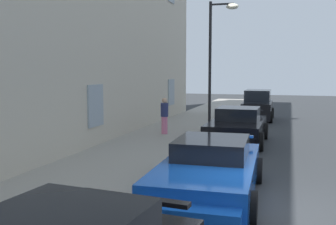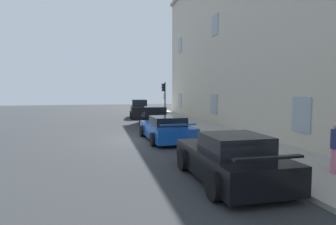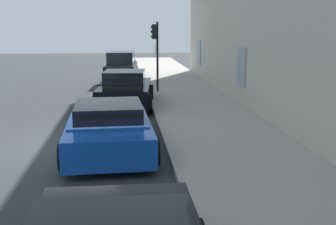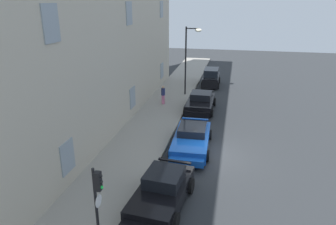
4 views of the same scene
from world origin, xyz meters
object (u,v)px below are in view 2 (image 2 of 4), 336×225
at_px(hatchback_parked, 139,109).
at_px(traffic_light, 164,94).
at_px(sportscar_yellow_flank, 165,129).
at_px(sportscar_red_lead, 154,118).
at_px(sportscar_white_middle, 227,159).
at_px(pedestrian_admiring, 336,147).

height_order(hatchback_parked, traffic_light, traffic_light).
xyz_separation_m(sportscar_yellow_flank, traffic_light, (-8.58, 1.88, 1.76)).
height_order(sportscar_red_lead, sportscar_white_middle, sportscar_red_lead).
bearing_deg(pedestrian_admiring, sportscar_white_middle, -102.23).
xyz_separation_m(sportscar_red_lead, traffic_light, (-2.91, 1.41, 1.69)).
relative_size(sportscar_red_lead, sportscar_white_middle, 1.02).
bearing_deg(hatchback_parked, traffic_light, 22.21).
bearing_deg(hatchback_parked, sportscar_red_lead, 1.70).
height_order(sportscar_red_lead, hatchback_parked, hatchback_parked).
bearing_deg(sportscar_white_middle, sportscar_red_lead, 179.16).
relative_size(hatchback_parked, traffic_light, 1.25).
relative_size(hatchback_parked, pedestrian_admiring, 2.59).
distance_m(sportscar_yellow_flank, hatchback_parked, 12.53).
bearing_deg(sportscar_yellow_flank, sportscar_red_lead, 175.29).
bearing_deg(sportscar_white_middle, traffic_light, 174.11).
xyz_separation_m(traffic_light, pedestrian_admiring, (16.13, 1.57, -1.40)).
bearing_deg(hatchback_parked, sportscar_white_middle, 0.06).
distance_m(sportscar_white_middle, hatchback_parked, 19.40).
relative_size(sportscar_red_lead, hatchback_parked, 1.15).
xyz_separation_m(sportscar_white_middle, hatchback_parked, (-19.40, -0.02, 0.19)).
xyz_separation_m(sportscar_red_lead, sportscar_white_middle, (12.54, -0.18, -0.03)).
bearing_deg(sportscar_red_lead, hatchback_parked, -178.30).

